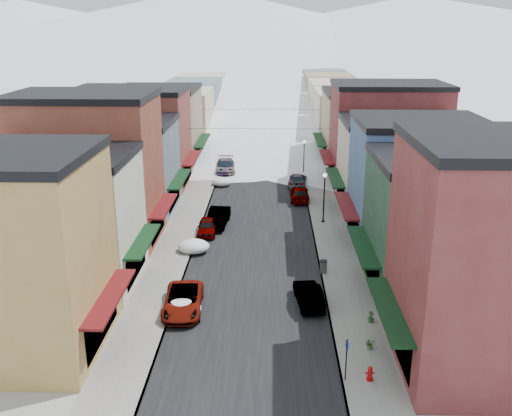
# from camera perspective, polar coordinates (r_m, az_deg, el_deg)

# --- Properties ---
(ground) EXTENTS (600.00, 600.00, 0.00)m
(ground) POSITION_cam_1_polar(r_m,az_deg,el_deg) (30.13, -1.24, -17.99)
(ground) COLOR gray
(ground) RESTS_ON ground
(road) EXTENTS (10.00, 160.00, 0.01)m
(road) POSITION_cam_1_polar(r_m,az_deg,el_deg) (86.17, 0.66, 6.23)
(road) COLOR black
(road) RESTS_ON ground
(sidewalk_left) EXTENTS (3.20, 160.00, 0.15)m
(sidewalk_left) POSITION_cam_1_polar(r_m,az_deg,el_deg) (86.50, -3.74, 6.29)
(sidewalk_left) COLOR gray
(sidewalk_left) RESTS_ON ground
(sidewalk_right) EXTENTS (3.20, 160.00, 0.15)m
(sidewalk_right) POSITION_cam_1_polar(r_m,az_deg,el_deg) (86.31, 5.07, 6.23)
(sidewalk_right) COLOR gray
(sidewalk_right) RESTS_ON ground
(curb_left) EXTENTS (0.10, 160.00, 0.15)m
(curb_left) POSITION_cam_1_polar(r_m,az_deg,el_deg) (86.38, -2.71, 6.29)
(curb_left) COLOR slate
(curb_left) RESTS_ON ground
(curb_right) EXTENTS (0.10, 160.00, 0.15)m
(curb_right) POSITION_cam_1_polar(r_m,az_deg,el_deg) (86.23, 4.04, 6.24)
(curb_right) COLOR slate
(curb_right) RESTS_ON ground
(bldg_l_yellow) EXTENTS (11.30, 8.70, 11.50)m
(bldg_l_yellow) POSITION_cam_1_polar(r_m,az_deg,el_deg) (33.98, -23.84, -4.18)
(bldg_l_yellow) COLOR #B48A42
(bldg_l_yellow) RESTS_ON ground
(bldg_l_cream) EXTENTS (11.30, 8.20, 9.50)m
(bldg_l_cream) POSITION_cam_1_polar(r_m,az_deg,el_deg) (41.63, -18.88, -1.08)
(bldg_l_cream) COLOR beige
(bldg_l_cream) RESTS_ON ground
(bldg_l_brick_near) EXTENTS (12.30, 8.20, 12.50)m
(bldg_l_brick_near) POSITION_cam_1_polar(r_m,az_deg,el_deg) (48.62, -16.47, 3.69)
(bldg_l_brick_near) COLOR brown
(bldg_l_brick_near) RESTS_ON ground
(bldg_l_grayblue) EXTENTS (11.30, 9.20, 9.00)m
(bldg_l_grayblue) POSITION_cam_1_polar(r_m,az_deg,el_deg) (56.80, -13.29, 4.14)
(bldg_l_grayblue) COLOR slate
(bldg_l_grayblue) RESTS_ON ground
(bldg_l_brick_far) EXTENTS (13.30, 9.20, 11.00)m
(bldg_l_brick_far) POSITION_cam_1_polar(r_m,az_deg,el_deg) (65.36, -12.27, 6.91)
(bldg_l_brick_far) COLOR maroon
(bldg_l_brick_far) RESTS_ON ground
(bldg_l_tan) EXTENTS (11.30, 11.20, 10.00)m
(bldg_l_tan) POSITION_cam_1_polar(r_m,az_deg,el_deg) (74.84, -9.73, 8.05)
(bldg_l_tan) COLOR #8F745E
(bldg_l_tan) RESTS_ON ground
(bldg_r_brick_near) EXTENTS (12.30, 9.20, 12.50)m
(bldg_r_brick_near) POSITION_cam_1_polar(r_m,az_deg,el_deg) (32.13, 24.24, -4.53)
(bldg_r_brick_near) COLOR maroon
(bldg_r_brick_near) RESTS_ON ground
(bldg_r_green) EXTENTS (11.30, 9.20, 9.50)m
(bldg_r_green) POSITION_cam_1_polar(r_m,az_deg,el_deg) (40.37, 18.63, -1.65)
(bldg_r_green) COLOR #1E3E27
(bldg_r_green) RESTS_ON ground
(bldg_r_blue) EXTENTS (11.30, 9.20, 10.50)m
(bldg_r_blue) POSITION_cam_1_polar(r_m,az_deg,el_deg) (48.49, 15.73, 2.49)
(bldg_r_blue) COLOR #3E5D8C
(bldg_r_blue) RESTS_ON ground
(bldg_r_cream) EXTENTS (12.30, 9.20, 9.00)m
(bldg_r_cream) POSITION_cam_1_polar(r_m,az_deg,el_deg) (57.27, 14.06, 4.20)
(bldg_r_cream) COLOR beige
(bldg_r_cream) RESTS_ON ground
(bldg_r_brick_far) EXTENTS (13.30, 9.20, 11.50)m
(bldg_r_brick_far) POSITION_cam_1_polar(r_m,az_deg,el_deg) (65.72, 12.95, 7.14)
(bldg_r_brick_far) COLOR maroon
(bldg_r_brick_far) RESTS_ON ground
(bldg_r_tan) EXTENTS (11.30, 11.20, 9.50)m
(bldg_r_tan) POSITION_cam_1_polar(r_m,az_deg,el_deg) (75.40, 10.71, 7.88)
(bldg_r_tan) COLOR #9B8966
(bldg_r_tan) RESTS_ON ground
(distant_blocks) EXTENTS (34.00, 55.00, 8.00)m
(distant_blocks) POSITION_cam_1_polar(r_m,az_deg,el_deg) (108.20, 0.87, 10.81)
(distant_blocks) COLOR gray
(distant_blocks) RESTS_ON ground
(mountain_ridge) EXTENTS (670.00, 340.00, 34.00)m
(mountain_ridge) POSITION_cam_1_polar(r_m,az_deg,el_deg) (302.22, -2.51, 17.46)
(mountain_ridge) COLOR silver
(mountain_ridge) RESTS_ON ground
(overhead_cables) EXTENTS (16.40, 15.04, 0.04)m
(overhead_cables) POSITION_cam_1_polar(r_m,az_deg,el_deg) (72.75, 0.52, 8.98)
(overhead_cables) COLOR black
(overhead_cables) RESTS_ON ground
(car_white_suv) EXTENTS (2.68, 5.32, 1.45)m
(car_white_suv) POSITION_cam_1_polar(r_m,az_deg,el_deg) (37.34, -7.31, -9.18)
(car_white_suv) COLOR white
(car_white_suv) RESTS_ON ground
(car_silver_sedan) EXTENTS (1.76, 3.98, 1.33)m
(car_silver_sedan) POSITION_cam_1_polar(r_m,az_deg,el_deg) (50.14, -4.94, -1.88)
(car_silver_sedan) COLOR #9A9DA1
(car_silver_sedan) RESTS_ON ground
(car_dark_hatch) EXTENTS (2.05, 4.89, 1.57)m
(car_dark_hatch) POSITION_cam_1_polar(r_m,az_deg,el_deg) (52.08, -3.83, -0.94)
(car_dark_hatch) COLOR black
(car_dark_hatch) RESTS_ON ground
(car_silver_wagon) EXTENTS (2.76, 5.91, 1.67)m
(car_silver_wagon) POSITION_cam_1_polar(r_m,az_deg,el_deg) (70.33, -3.06, 4.17)
(car_silver_wagon) COLOR #AAAEB2
(car_silver_wagon) RESTS_ON ground
(car_green_sedan) EXTENTS (1.99, 4.42, 1.41)m
(car_green_sedan) POSITION_cam_1_polar(r_m,az_deg,el_deg) (38.00, 5.29, -8.62)
(car_green_sedan) COLOR black
(car_green_sedan) RESTS_ON ground
(car_gray_suv) EXTENTS (1.93, 4.74, 1.61)m
(car_gray_suv) POSITION_cam_1_polar(r_m,az_deg,el_deg) (59.46, 4.39, 1.50)
(car_gray_suv) COLOR gray
(car_gray_suv) RESTS_ON ground
(car_black_sedan) EXTENTS (2.44, 5.03, 1.41)m
(car_black_sedan) POSITION_cam_1_polar(r_m,az_deg,el_deg) (64.89, 4.16, 2.84)
(car_black_sedan) COLOR black
(car_black_sedan) RESTS_ON ground
(car_lane_silver) EXTENTS (2.27, 5.06, 1.69)m
(car_lane_silver) POSITION_cam_1_polar(r_m,az_deg,el_deg) (77.46, -0.22, 5.51)
(car_lane_silver) COLOR #A9ACB2
(car_lane_silver) RESTS_ON ground
(car_lane_white) EXTENTS (2.93, 6.18, 1.70)m
(car_lane_white) POSITION_cam_1_polar(r_m,az_deg,el_deg) (91.48, 1.48, 7.47)
(car_lane_white) COLOR white
(car_lane_white) RESTS_ON ground
(fire_hydrant) EXTENTS (0.46, 0.35, 0.80)m
(fire_hydrant) POSITION_cam_1_polar(r_m,az_deg,el_deg) (31.09, 11.32, -15.96)
(fire_hydrant) COLOR #A40908
(fire_hydrant) RESTS_ON sidewalk_right
(parking_sign) EXTENTS (0.11, 0.32, 2.38)m
(parking_sign) POSITION_cam_1_polar(r_m,az_deg,el_deg) (30.31, 9.03, -14.46)
(parking_sign) COLOR black
(parking_sign) RESTS_ON sidewalk_right
(trash_can) EXTENTS (0.56, 0.56, 0.95)m
(trash_can) POSITION_cam_1_polar(r_m,az_deg,el_deg) (42.42, 6.75, -5.82)
(trash_can) COLOR #535558
(trash_can) RESTS_ON sidewalk_right
(streetlamp_near) EXTENTS (0.39, 0.39, 4.66)m
(streetlamp_near) POSITION_cam_1_polar(r_m,az_deg,el_deg) (52.16, 6.84, 1.66)
(streetlamp_near) COLOR black
(streetlamp_near) RESTS_ON sidewalk_right
(streetlamp_far) EXTENTS (0.36, 0.36, 4.29)m
(streetlamp_far) POSITION_cam_1_polar(r_m,az_deg,el_deg) (68.26, 4.82, 5.45)
(streetlamp_far) COLOR black
(streetlamp_far) RESTS_ON sidewalk_right
(planter_near) EXTENTS (0.65, 0.59, 0.61)m
(planter_near) POSITION_cam_1_polar(r_m,az_deg,el_deg) (33.71, 11.31, -13.15)
(planter_near) COLOR #417032
(planter_near) RESTS_ON sidewalk_right
(planter_far) EXTENTS (0.53, 0.53, 0.68)m
(planter_far) POSITION_cam_1_polar(r_m,az_deg,el_deg) (36.35, 11.40, -10.63)
(planter_far) COLOR #32632D
(planter_far) RESTS_ON sidewalk_right
(snow_pile_near) EXTENTS (2.52, 2.75, 1.06)m
(snow_pile_near) POSITION_cam_1_polar(r_m,az_deg,el_deg) (36.90, -7.41, -9.91)
(snow_pile_near) COLOR white
(snow_pile_near) RESTS_ON ground
(snow_pile_mid) EXTENTS (2.55, 2.77, 1.08)m
(snow_pile_mid) POSITION_cam_1_polar(r_m,az_deg,el_deg) (46.37, -6.21, -3.82)
(snow_pile_mid) COLOR white
(snow_pile_mid) RESTS_ON ground
(snow_pile_far) EXTENTS (2.21, 2.56, 0.93)m
(snow_pile_far) POSITION_cam_1_polar(r_m,az_deg,el_deg) (64.88, -3.43, 2.62)
(snow_pile_far) COLOR white
(snow_pile_far) RESTS_ON ground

